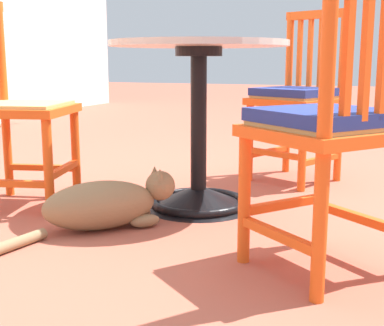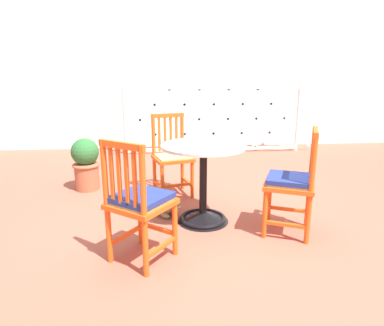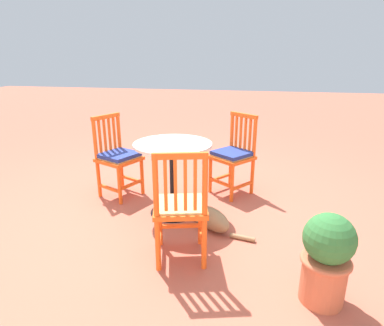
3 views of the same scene
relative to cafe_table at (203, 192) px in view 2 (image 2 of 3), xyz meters
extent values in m
plane|color=#AD5642|center=(0.07, -0.22, -0.28)|extent=(24.00, 24.00, 0.00)
cube|color=white|center=(0.07, 3.50, 1.12)|extent=(10.00, 0.20, 2.80)
cylinder|color=white|center=(-0.96, 2.87, 0.31)|extent=(0.06, 0.06, 1.19)
cylinder|color=white|center=(2.08, 2.87, 0.31)|extent=(0.06, 0.06, 1.19)
cube|color=white|center=(0.56, 2.87, -0.22)|extent=(3.05, 0.04, 0.05)
cube|color=white|center=(0.56, 2.87, 0.84)|extent=(3.05, 0.04, 0.05)
cube|color=white|center=(-0.71, 2.87, 0.31)|extent=(1.07, 0.02, 1.07)
cube|color=white|center=(-0.20, 2.87, 0.31)|extent=(1.07, 0.02, 1.07)
cube|color=white|center=(0.31, 2.87, 0.31)|extent=(1.07, 0.02, 1.07)
cube|color=white|center=(0.81, 2.87, 0.31)|extent=(1.07, 0.02, 1.07)
cube|color=white|center=(1.32, 2.87, 0.31)|extent=(1.07, 0.02, 1.07)
cube|color=white|center=(1.83, 2.87, 0.31)|extent=(1.07, 0.02, 1.07)
cube|color=white|center=(-0.71, 2.87, 0.31)|extent=(1.07, 0.02, 1.07)
cube|color=white|center=(-0.20, 2.87, 0.31)|extent=(1.07, 0.02, 1.07)
cube|color=white|center=(0.31, 2.87, 0.31)|extent=(1.07, 0.02, 1.07)
cube|color=white|center=(0.81, 2.87, 0.31)|extent=(1.07, 0.02, 1.07)
cube|color=white|center=(1.32, 2.87, 0.31)|extent=(1.07, 0.02, 1.07)
cube|color=white|center=(1.83, 2.87, 0.31)|extent=(1.07, 0.02, 1.07)
cone|color=black|center=(0.00, 0.00, -0.23)|extent=(0.48, 0.48, 0.10)
torus|color=black|center=(0.00, 0.00, -0.26)|extent=(0.44, 0.44, 0.04)
cylinder|color=black|center=(0.00, 0.00, 0.09)|extent=(0.07, 0.07, 0.66)
cylinder|color=black|center=(0.00, 0.00, 0.40)|extent=(0.20, 0.20, 0.04)
cylinder|color=beige|center=(0.00, 0.00, 0.43)|extent=(0.76, 0.76, 0.02)
cylinder|color=#EA5619|center=(-0.56, -0.37, -0.06)|extent=(0.04, 0.04, 0.45)
cylinder|color=#EA5619|center=(-0.29, -0.58, -0.06)|extent=(0.04, 0.04, 0.45)
cylinder|color=#EA5619|center=(-0.77, -0.64, 0.17)|extent=(0.04, 0.04, 0.91)
cylinder|color=#EA5619|center=(-0.50, -0.84, 0.17)|extent=(0.04, 0.04, 0.91)
cube|color=#EA5619|center=(-0.66, -0.50, -0.14)|extent=(0.23, 0.29, 0.03)
cube|color=#EA5619|center=(-0.39, -0.71, -0.14)|extent=(0.23, 0.29, 0.03)
cube|color=#EA5619|center=(-0.42, -0.47, -0.11)|extent=(0.29, 0.23, 0.03)
cube|color=#EA5619|center=(-0.53, -0.61, 0.15)|extent=(0.56, 0.56, 0.04)
cube|color=tan|center=(-0.53, -0.61, 0.17)|extent=(0.49, 0.49, 0.02)
cube|color=#EA5619|center=(-0.71, -0.68, 0.40)|extent=(0.03, 0.03, 0.39)
cube|color=#EA5619|center=(-0.66, -0.72, 0.40)|extent=(0.03, 0.03, 0.39)
cube|color=#EA5619|center=(-0.61, -0.76, 0.40)|extent=(0.03, 0.03, 0.39)
cube|color=#EA5619|center=(-0.55, -0.80, 0.40)|extent=(0.03, 0.03, 0.39)
cube|color=#EA5619|center=(-0.63, -0.74, 0.61)|extent=(0.32, 0.26, 0.04)
cube|color=navy|center=(-0.53, -0.61, 0.20)|extent=(0.51, 0.51, 0.04)
cylinder|color=#EA5619|center=(0.47, -0.38, -0.06)|extent=(0.04, 0.04, 0.45)
cylinder|color=#EA5619|center=(0.61, -0.07, -0.06)|extent=(0.04, 0.04, 0.45)
cylinder|color=#EA5619|center=(0.78, -0.52, 0.17)|extent=(0.04, 0.04, 0.91)
cylinder|color=#EA5619|center=(0.92, -0.21, 0.17)|extent=(0.04, 0.04, 0.91)
cube|color=#EA5619|center=(0.62, -0.45, -0.14)|extent=(0.32, 0.17, 0.03)
cube|color=#EA5619|center=(0.76, -0.14, -0.14)|extent=(0.32, 0.17, 0.03)
cube|color=#EA5619|center=(0.54, -0.22, -0.11)|extent=(0.17, 0.32, 0.03)
cube|color=#EA5619|center=(0.69, -0.29, 0.15)|extent=(0.53, 0.53, 0.04)
cube|color=tan|center=(0.69, -0.29, 0.17)|extent=(0.46, 0.46, 0.02)
cube|color=#EA5619|center=(0.81, -0.45, 0.40)|extent=(0.03, 0.03, 0.39)
cube|color=#EA5619|center=(0.83, -0.39, 0.40)|extent=(0.03, 0.03, 0.39)
cube|color=#EA5619|center=(0.86, -0.33, 0.40)|extent=(0.03, 0.03, 0.39)
cube|color=#EA5619|center=(0.89, -0.27, 0.40)|extent=(0.03, 0.03, 0.39)
cube|color=#EA5619|center=(0.85, -0.36, 0.61)|extent=(0.19, 0.36, 0.04)
cube|color=navy|center=(0.69, -0.29, 0.20)|extent=(0.48, 0.48, 0.04)
cylinder|color=#EA5619|center=(-0.04, 0.61, -0.06)|extent=(0.04, 0.04, 0.45)
cylinder|color=#EA5619|center=(-0.37, 0.52, -0.06)|extent=(0.04, 0.04, 0.45)
cylinder|color=#EA5619|center=(-0.13, 0.94, 0.17)|extent=(0.04, 0.04, 0.91)
cylinder|color=#EA5619|center=(-0.45, 0.85, 0.17)|extent=(0.04, 0.04, 0.91)
cube|color=#EA5619|center=(-0.08, 0.77, -0.14)|extent=(0.11, 0.34, 0.03)
cube|color=#EA5619|center=(-0.41, 0.69, -0.14)|extent=(0.11, 0.34, 0.03)
cube|color=#EA5619|center=(-0.20, 0.57, -0.11)|extent=(0.34, 0.11, 0.03)
cube|color=#EA5619|center=(-0.25, 0.73, 0.15)|extent=(0.49, 0.49, 0.04)
cube|color=tan|center=(-0.25, 0.73, 0.17)|extent=(0.43, 0.43, 0.02)
cube|color=#EA5619|center=(-0.19, 0.92, 0.40)|extent=(0.03, 0.03, 0.39)
cube|color=#EA5619|center=(-0.26, 0.90, 0.40)|extent=(0.03, 0.03, 0.39)
cube|color=#EA5619|center=(-0.32, 0.89, 0.40)|extent=(0.03, 0.03, 0.39)
cube|color=#EA5619|center=(-0.39, 0.87, 0.40)|extent=(0.03, 0.03, 0.39)
cube|color=#EA5619|center=(-0.29, 0.90, 0.61)|extent=(0.38, 0.13, 0.04)
ellipsoid|color=#8E704C|center=(-0.43, 0.25, -0.19)|extent=(0.45, 0.45, 0.19)
ellipsoid|color=silver|center=(-0.36, 0.18, -0.20)|extent=(0.23, 0.23, 0.14)
sphere|color=#8E704C|center=(-0.26, 0.07, -0.13)|extent=(0.12, 0.12, 0.12)
ellipsoid|color=silver|center=(-0.23, 0.04, -0.15)|extent=(0.07, 0.07, 0.04)
cone|color=#8E704C|center=(-0.24, 0.10, -0.08)|extent=(0.04, 0.04, 0.04)
cone|color=#8E704C|center=(-0.29, 0.06, -0.08)|extent=(0.04, 0.04, 0.04)
ellipsoid|color=#8E704C|center=(-0.28, 0.17, -0.26)|extent=(0.12, 0.12, 0.05)
ellipsoid|color=#8E704C|center=(-0.35, 0.09, -0.26)|extent=(0.12, 0.12, 0.05)
cylinder|color=#8E704C|center=(-0.72, 0.40, -0.26)|extent=(0.22, 0.08, 0.04)
cylinder|color=#B25B3D|center=(-1.26, 1.03, -0.12)|extent=(0.28, 0.28, 0.32)
torus|color=#B25B3D|center=(-1.26, 1.03, 0.02)|extent=(0.32, 0.32, 0.04)
sphere|color=#2D6B33|center=(-1.26, 1.03, 0.18)|extent=(0.32, 0.32, 0.32)
camera|label=1|loc=(-2.15, -0.81, 0.36)|focal=49.68mm
camera|label=2|loc=(-0.39, -2.86, 1.04)|focal=31.05mm
camera|label=3|loc=(-0.78, 2.91, 1.24)|focal=30.33mm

